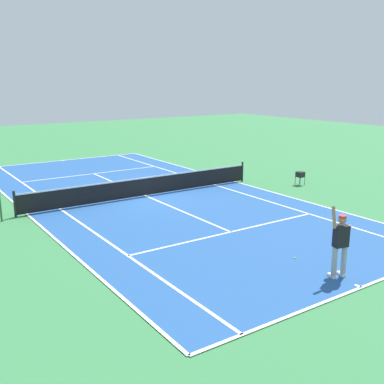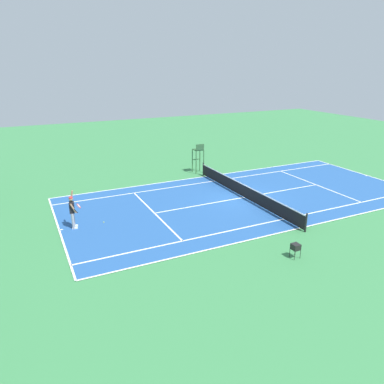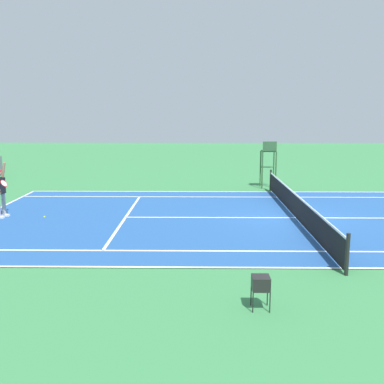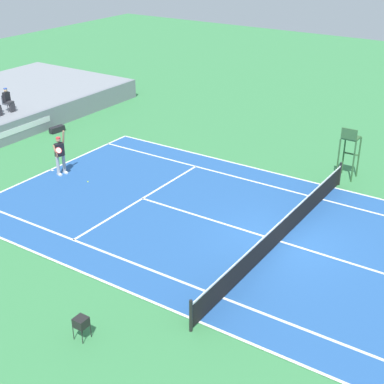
# 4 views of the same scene
# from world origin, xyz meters

# --- Properties ---
(ground_plane) EXTENTS (80.00, 80.00, 0.00)m
(ground_plane) POSITION_xyz_m (0.00, 0.00, 0.00)
(ground_plane) COLOR #387F47
(court) EXTENTS (11.08, 23.88, 0.03)m
(court) POSITION_xyz_m (0.00, 0.00, 0.01)
(court) COLOR #235193
(court) RESTS_ON ground
(net) EXTENTS (11.98, 0.10, 1.07)m
(net) POSITION_xyz_m (0.00, 0.00, 0.52)
(net) COLOR black
(net) RESTS_ON ground
(tennis_player) EXTENTS (0.82, 0.61, 2.08)m
(tennis_player) POSITION_xyz_m (-0.04, 11.09, 0.99)
(tennis_player) COLOR #9E9EA3
(tennis_player) RESTS_ON ground
(tennis_ball) EXTENTS (0.07, 0.07, 0.07)m
(tennis_ball) POSITION_xyz_m (-0.04, 9.47, 0.03)
(tennis_ball) COLOR #D1E533
(tennis_ball) RESTS_ON ground
(ball_hopper) EXTENTS (0.36, 0.36, 0.70)m
(ball_hopper) POSITION_xyz_m (-7.88, 2.38, 0.57)
(ball_hopper) COLOR black
(ball_hopper) RESTS_ON ground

